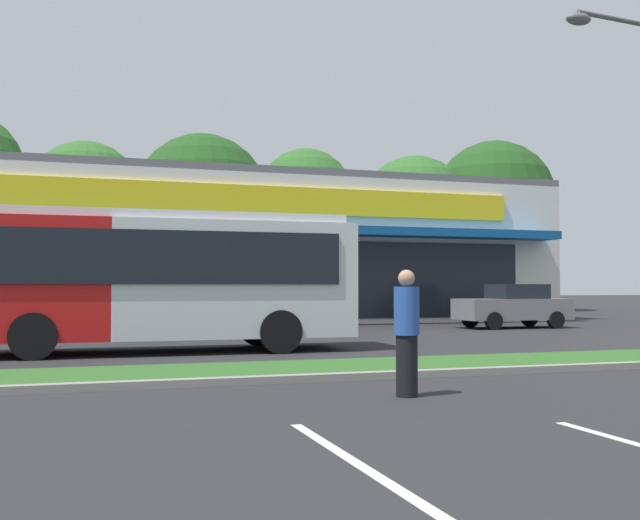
{
  "coord_description": "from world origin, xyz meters",
  "views": [
    {
      "loc": [
        -5.56,
        1.25,
        1.53
      ],
      "look_at": [
        -0.09,
        18.1,
        2.17
      ],
      "focal_mm": 41.81,
      "sensor_mm": 36.0,
      "label": 1
    }
  ],
  "objects_px": {
    "city_bus": "(82,277)",
    "pedestrian_by_pole": "(407,333)",
    "car_2": "(26,311)",
    "car_1": "(513,306)"
  },
  "relations": [
    {
      "from": "city_bus",
      "to": "car_1",
      "type": "relative_size",
      "value": 3.01
    },
    {
      "from": "car_1",
      "to": "car_2",
      "type": "relative_size",
      "value": 0.95
    },
    {
      "from": "car_2",
      "to": "pedestrian_by_pole",
      "type": "relative_size",
      "value": 2.49
    },
    {
      "from": "car_1",
      "to": "car_2",
      "type": "height_order",
      "value": "car_1"
    },
    {
      "from": "city_bus",
      "to": "pedestrian_by_pole",
      "type": "distance_m",
      "value": 9.39
    },
    {
      "from": "pedestrian_by_pole",
      "to": "car_2",
      "type": "bearing_deg",
      "value": -17.25
    },
    {
      "from": "city_bus",
      "to": "car_1",
      "type": "distance_m",
      "value": 16.72
    },
    {
      "from": "city_bus",
      "to": "pedestrian_by_pole",
      "type": "bearing_deg",
      "value": -61.67
    },
    {
      "from": "car_1",
      "to": "pedestrian_by_pole",
      "type": "height_order",
      "value": "pedestrian_by_pole"
    },
    {
      "from": "pedestrian_by_pole",
      "to": "city_bus",
      "type": "bearing_deg",
      "value": -11.28
    }
  ]
}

